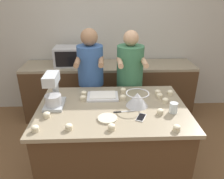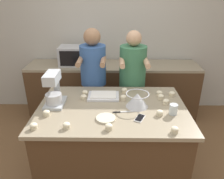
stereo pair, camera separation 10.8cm
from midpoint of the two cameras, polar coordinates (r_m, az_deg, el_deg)
The scene contains 28 objects.
ground_plane at distance 2.88m, azimuth -1.10°, elevation -20.70°, with size 16.00×16.00×0.00m, color brown.
back_wall at distance 3.85m, azimuth -1.83°, elevation 14.13°, with size 10.00×0.06×2.70m.
island_counter at distance 2.57m, azimuth -1.19°, elevation -13.48°, with size 1.57×1.06×0.91m.
back_counter at distance 3.78m, azimuth -1.61°, elevation -0.16°, with size 2.80×0.60×0.93m.
person_left at distance 3.00m, azimuth -6.47°, elevation 1.00°, with size 0.35×0.51×1.62m.
person_right at distance 3.02m, azimuth 3.53°, elevation 0.79°, with size 0.36×0.52×1.59m.
stand_mixer at distance 2.37m, azimuth -16.40°, elevation -0.67°, with size 0.20×0.30×0.36m.
mixing_bowl at distance 2.32m, azimuth 5.29°, elevation -2.46°, with size 0.25×0.25×0.15m.
baking_tray at distance 2.52m, azimuth -3.68°, elevation -1.72°, with size 0.36×0.24×0.04m.
microwave_oven at distance 3.61m, azimuth -11.18°, elevation 8.56°, with size 0.55×0.36×0.30m.
cell_phone at distance 2.14m, azimuth 6.17°, elevation -7.26°, with size 0.13×0.16×0.01m.
drinking_glass at distance 2.27m, azimuth 14.47°, elevation -4.66°, with size 0.08×0.08×0.11m.
small_plate at distance 2.11m, azimuth -2.69°, elevation -7.56°, with size 0.19×0.19×0.02m.
knife at distance 2.23m, azimuth 1.42°, elevation -5.83°, with size 0.22×0.04×0.01m.
cupcake_0 at distance 2.48m, azimuth -8.82°, elevation -2.16°, with size 0.07×0.07×0.06m.
cupcake_1 at distance 2.01m, azimuth 15.06°, elevation -9.68°, with size 0.07×0.07×0.06m.
cupcake_2 at distance 2.58m, azimuth -8.53°, elevation -1.00°, with size 0.07×0.07×0.06m.
cupcake_3 at distance 2.55m, azimuth 11.17°, elevation -1.59°, with size 0.07×0.07×0.06m.
cupcake_4 at distance 2.24m, azimuth -18.01°, elevation -6.32°, with size 0.07×0.07×0.06m.
cupcake_5 at distance 2.00m, azimuth -12.79°, elevation -9.51°, with size 0.07×0.07×0.06m.
cupcake_6 at distance 2.45m, azimuth 12.52°, elevation -2.79°, with size 0.07×0.07×0.06m.
cupcake_7 at distance 2.07m, azimuth -20.88°, elevation -9.51°, with size 0.07×0.07×0.06m.
cupcake_8 at distance 1.95m, azimuth -1.74°, elevation -9.76°, with size 0.07×0.07×0.06m.
cupcake_9 at distance 2.63m, azimuth 10.74°, elevation -0.68°, with size 0.07×0.07×0.06m.
cupcake_10 at distance 2.63m, azimuth 1.76°, elevation -0.19°, with size 0.07×0.07×0.06m.
cupcake_11 at distance 2.22m, azimuth 11.13°, elevation -5.69°, with size 0.07×0.07×0.06m.
cupcake_12 at distance 2.65m, azimuth 13.83°, elevation -0.78°, with size 0.07×0.07×0.06m.
cupcake_13 at distance 2.46m, azimuth 1.62°, elevation -2.08°, with size 0.07×0.07×0.06m.
Camera 1 is at (-0.08, -2.03, 2.04)m, focal length 35.00 mm.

